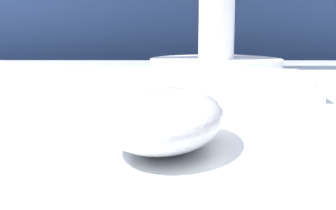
% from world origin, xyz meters
% --- Properties ---
extents(partition_panel, '(5.00, 0.03, 1.44)m').
position_xyz_m(partition_panel, '(0.00, 0.65, 0.72)').
color(partition_panel, navy).
rests_on(partition_panel, ground_plane).
extents(computer_mouse_near, '(0.10, 0.14, 0.04)m').
position_xyz_m(computer_mouse_near, '(0.08, -0.21, 0.76)').
color(computer_mouse_near, silver).
rests_on(computer_mouse_near, desk).
extents(keyboard, '(0.38, 0.16, 0.02)m').
position_xyz_m(keyboard, '(0.06, 0.03, 0.75)').
color(keyboard, white).
rests_on(keyboard, desk).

